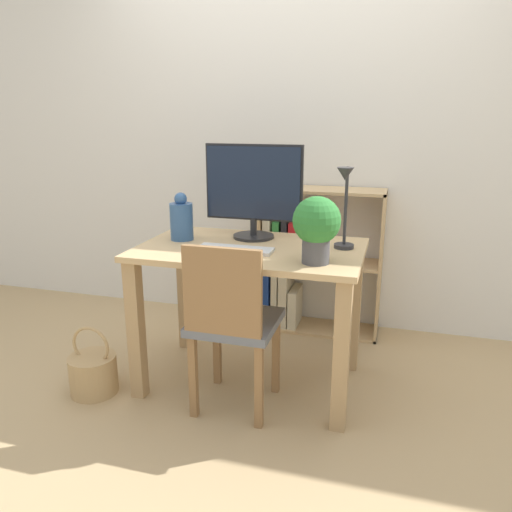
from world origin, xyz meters
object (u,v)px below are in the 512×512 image
monitor (254,187)px  basket (93,373)px  chair (232,320)px  bookshelf (298,268)px  desk_lamp (345,200)px  potted_plant (317,225)px  keyboard (235,249)px  vase (182,219)px

monitor → basket: 1.28m
chair → bookshelf: (0.10, 1.08, -0.06)m
desk_lamp → basket: size_ratio=1.11×
desk_lamp → potted_plant: desk_lamp is taller
monitor → bookshelf: monitor is taller
keyboard → bookshelf: (0.15, 0.88, -0.35)m
chair → bookshelf: bearing=75.5°
monitor → chair: (0.03, -0.48, -0.56)m
vase → desk_lamp: size_ratio=0.62×
monitor → potted_plant: bearing=-43.5°
vase → potted_plant: bearing=-17.3°
keyboard → chair: chair is taller
desk_lamp → bookshelf: bearing=116.2°
vase → monitor: bearing=22.3°
desk_lamp → bookshelf: desk_lamp is taller
basket → keyboard: bearing=18.9°
potted_plant → keyboard: bearing=166.9°
desk_lamp → monitor: bearing=164.2°
bookshelf → monitor: bearing=-102.9°
vase → bookshelf: (0.49, 0.74, -0.45)m
vase → bookshelf: bearing=56.3°
desk_lamp → basket: (-1.22, -0.39, -0.90)m
monitor → desk_lamp: 0.52m
desk_lamp → keyboard: bearing=-164.0°
keyboard → chair: 0.35m
keyboard → monitor: bearing=87.9°
monitor → basket: (-0.72, -0.53, -0.92)m
chair → desk_lamp: bearing=27.4°
vase → chair: bearing=-40.8°
potted_plant → chair: 0.60m
monitor → bookshelf: (0.14, 0.59, -0.61)m
bookshelf → vase: bearing=-123.7°
desk_lamp → potted_plant: 0.27m
keyboard → bookshelf: size_ratio=0.39×
potted_plant → monitor: bearing=136.5°
monitor → bookshelf: size_ratio=0.55×
keyboard → vase: 0.39m
monitor → chair: 0.74m
monitor → bookshelf: 0.87m
monitor → desk_lamp: (0.50, -0.14, -0.02)m
chair → keyboard: bearing=93.6°
potted_plant → vase: bearing=162.7°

